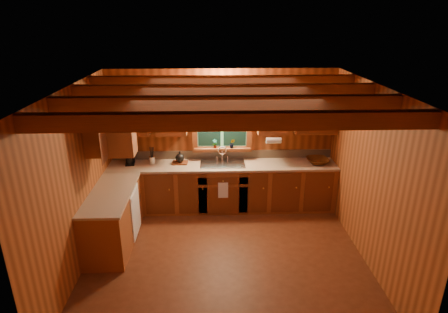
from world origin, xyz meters
TOP-DOWN VIEW (x-y plane):
  - room at (0.00, 0.00)m, footprint 4.20×4.20m
  - ceiling_beams at (0.00, 0.00)m, footprint 4.20×2.54m
  - base_cabinets at (-0.49, 1.28)m, footprint 4.20×2.22m
  - countertop at (-0.48, 1.29)m, footprint 4.20×2.24m
  - backsplash at (0.00, 1.89)m, footprint 4.20×0.02m
  - dishwasher_panel at (-1.47, 0.68)m, footprint 0.02×0.60m
  - upper_cabinets at (-0.56, 1.42)m, footprint 4.19×1.77m
  - window at (0.00, 1.87)m, footprint 1.12×0.08m
  - window_sill at (0.00, 1.82)m, footprint 1.06×0.14m
  - wall_sconce at (0.00, 1.75)m, footprint 0.45×0.21m
  - paper_towel_roll at (0.92, 1.53)m, footprint 0.27×0.11m
  - dish_towel at (0.00, 1.26)m, footprint 0.18×0.01m
  - sink at (0.00, 1.60)m, footprint 0.82×0.48m
  - coffee_maker at (-1.71, 1.66)m, footprint 0.16×0.21m
  - utensil_crock at (-1.30, 1.64)m, footprint 0.12×0.12m
  - cutting_board at (-0.79, 1.66)m, footprint 0.30×0.22m
  - teakettle at (-0.79, 1.66)m, footprint 0.17×0.17m
  - wicker_basket at (1.76, 1.57)m, footprint 0.42×0.42m
  - potted_plant_left at (-0.14, 1.81)m, footprint 0.11×0.09m
  - potted_plant_right at (0.19, 1.80)m, footprint 0.11×0.10m

SIDE VIEW (x-z plane):
  - base_cabinets at x=-0.49m, z-range 0.00..0.86m
  - dishwasher_panel at x=-1.47m, z-range 0.03..0.83m
  - dish_towel at x=0.00m, z-range 0.37..0.67m
  - sink at x=0.00m, z-range 0.64..1.07m
  - countertop at x=-0.48m, z-range 0.86..0.90m
  - cutting_board at x=-0.79m, z-range 0.90..0.93m
  - wicker_basket at x=1.76m, z-range 0.90..1.00m
  - backsplash at x=0.00m, z-range 0.90..1.06m
  - utensil_crock at x=-1.30m, z-range 0.82..1.15m
  - teakettle at x=-0.79m, z-range 0.90..1.11m
  - coffee_maker at x=-1.71m, z-range 0.90..1.19m
  - window_sill at x=0.00m, z-range 1.10..1.14m
  - potted_plant_left at x=-0.14m, z-range 1.14..1.31m
  - potted_plant_right at x=0.19m, z-range 1.14..1.32m
  - room at x=0.00m, z-range -0.80..3.40m
  - paper_towel_roll at x=0.92m, z-range 1.31..1.42m
  - window at x=0.00m, z-range 1.03..2.03m
  - upper_cabinets at x=-0.56m, z-range 1.45..2.23m
  - wall_sconce at x=0.00m, z-range 2.08..2.25m
  - ceiling_beams at x=0.00m, z-range 2.40..2.58m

